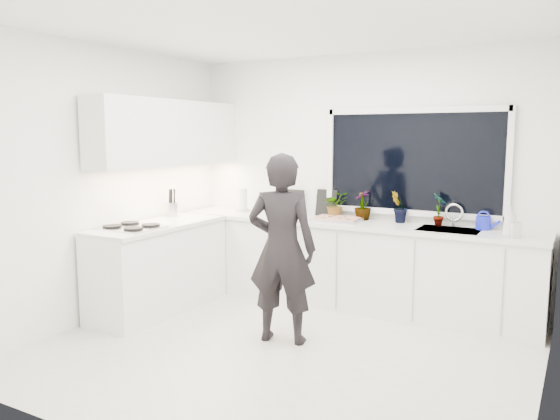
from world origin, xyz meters
The scene contains 25 objects.
floor centered at (0.00, 0.00, -0.01)m, with size 4.00×3.50×0.02m, color beige.
wall_back centered at (0.00, 1.76, 1.35)m, with size 4.00×0.02×2.70m, color white.
wall_left centered at (-2.01, 0.00, 1.35)m, with size 0.02×3.50×2.70m, color white.
wall_right centered at (2.01, 0.00, 1.35)m, with size 0.02×3.50×2.70m, color white.
ceiling centered at (0.00, 0.00, 2.71)m, with size 4.00×3.50×0.02m, color white.
window centered at (0.60, 1.73, 1.55)m, with size 1.80×0.02×1.00m, color black.
base_cabinets_back centered at (0.00, 1.45, 0.44)m, with size 3.92×0.58×0.88m, color white.
base_cabinets_left centered at (-1.67, 0.35, 0.44)m, with size 0.58×1.60×0.88m, color white.
countertop_back centered at (0.00, 1.44, 0.90)m, with size 3.94×0.62×0.04m, color silver.
countertop_left centered at (-1.67, 0.35, 0.90)m, with size 0.62×1.60×0.04m, color silver.
upper_cabinets centered at (-1.79, 0.70, 1.85)m, with size 0.34×2.10×0.70m, color white.
sink centered at (1.05, 1.45, 0.87)m, with size 0.58×0.42×0.14m, color silver.
faucet centered at (1.05, 1.65, 1.03)m, with size 0.03×0.03×0.22m, color silver.
stovetop centered at (-1.69, 0.00, 0.94)m, with size 0.56×0.48×0.03m, color black.
person centered at (-0.11, 0.20, 0.84)m, with size 0.61×0.40×1.68m, color black.
pizza_tray centered at (-0.11, 1.42, 0.94)m, with size 0.51×0.38×0.03m, color silver.
pizza centered at (-0.11, 1.42, 0.95)m, with size 0.46×0.33×0.01m, color #AF2D17.
watering_can centered at (1.34, 1.61, 0.98)m, with size 0.14×0.14×0.13m, color #1520CA.
paper_towel_roll centered at (-1.40, 1.55, 1.05)m, with size 0.11×0.11×0.26m, color silver.
knife_block centered at (-0.95, 1.59, 1.03)m, with size 0.13×0.10×0.22m, color brown.
utensil_crock centered at (-1.85, 0.80, 1.00)m, with size 0.13×0.13×0.16m, color #A8A9AC.
picture_frame_large centered at (-0.76, 1.69, 1.06)m, with size 0.22×0.02×0.28m, color black.
picture_frame_small centered at (-0.36, 1.69, 1.07)m, with size 0.25×0.02×0.30m, color black.
herb_plants centered at (0.19, 1.61, 1.08)m, with size 1.40×0.34×0.34m.
soap_bottles centered at (1.62, 1.30, 1.05)m, with size 0.17×0.13×0.28m.
Camera 1 is at (2.16, -3.90, 1.83)m, focal length 35.00 mm.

